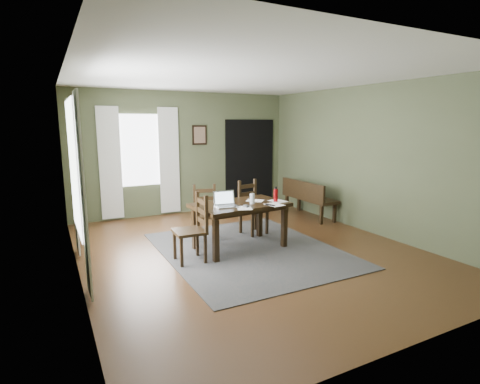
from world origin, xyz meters
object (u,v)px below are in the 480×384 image
chair_back_right (252,208)px  water_bottle (276,195)px  dining_table (240,209)px  chair_back_left (205,213)px  laptop (225,202)px  chair_end (193,229)px  bench (307,196)px

chair_back_right → water_bottle: (-0.02, -0.82, 0.38)m
dining_table → chair_back_right: bearing=42.6°
dining_table → chair_back_left: chair_back_left is taller
chair_back_right → laptop: size_ratio=2.67×
chair_end → water_bottle: chair_end is taller
chair_back_right → water_bottle: water_bottle is taller
chair_back_right → laptop: bearing=-149.9°
chair_back_left → water_bottle: 1.31m
bench → water_bottle: water_bottle is taller
chair_back_left → bench: (2.53, 0.43, 0.01)m
chair_back_left → bench: chair_back_left is taller
chair_back_left → laptop: bearing=-73.3°
laptop → water_bottle: bearing=1.1°
laptop → water_bottle: water_bottle is taller
water_bottle → chair_back_right: bearing=88.7°
chair_back_right → bench: chair_back_right is taller
chair_end → laptop: (0.58, 0.12, 0.32)m
chair_end → dining_table: bearing=105.4°
chair_back_right → chair_back_left: bearing=165.4°
chair_back_right → chair_end: bearing=-159.5°
chair_back_right → water_bottle: 0.90m
bench → water_bottle: bearing=128.6°
chair_end → laptop: size_ratio=2.74×
dining_table → chair_back_left: bearing=107.1°
laptop → dining_table: bearing=22.8°
chair_end → bench: 3.39m
dining_table → laptop: (-0.30, -0.09, 0.15)m
dining_table → water_bottle: bearing=-21.7°
chair_end → chair_back_right: size_ratio=1.02×
chair_end → bench: (3.11, 1.37, -0.01)m
bench → chair_back_left: bearing=99.7°
dining_table → bench: size_ratio=1.09×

